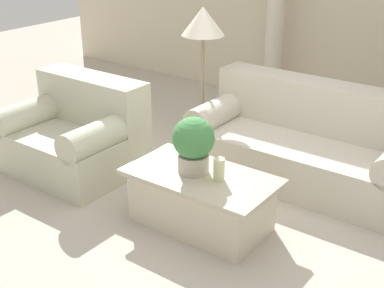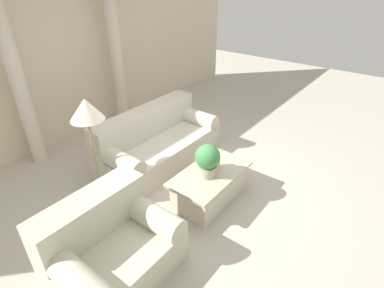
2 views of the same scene
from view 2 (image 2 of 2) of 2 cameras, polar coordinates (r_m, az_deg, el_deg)
name	(u,v)px [view 2 (image 2 of 2)]	position (r m, az deg, el deg)	size (l,w,h in m)	color
ground_plane	(193,188)	(4.67, 0.24, -8.30)	(16.00, 16.00, 0.00)	#BCB2A3
wall_back	(63,54)	(6.11, -23.43, 15.47)	(10.00, 0.06, 3.20)	beige
sofa_long	(157,142)	(5.17, -6.70, 0.43)	(2.14, 0.99, 0.90)	beige
loveseat	(110,246)	(3.47, -15.39, -18.14)	(1.26, 0.99, 0.90)	beige
coffee_table	(210,185)	(4.33, 3.44, -7.88)	(1.22, 0.67, 0.47)	beige
potted_plant	(208,159)	(4.00, 2.97, -2.96)	(0.34, 0.34, 0.47)	#B2A893
pillar_candle	(217,162)	(4.26, 4.76, -3.35)	(0.09, 0.09, 0.18)	beige
floor_lamp	(87,113)	(4.05, -19.41, 5.56)	(0.44, 0.44, 1.53)	gray
column_left	(19,87)	(5.44, -30.02, 9.39)	(0.33, 0.33, 2.62)	beige
column_right	(117,61)	(6.37, -14.11, 15.05)	(0.33, 0.33, 2.62)	beige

